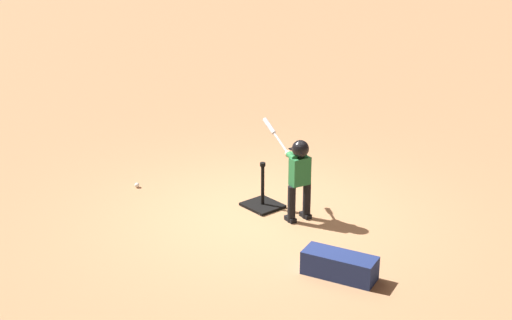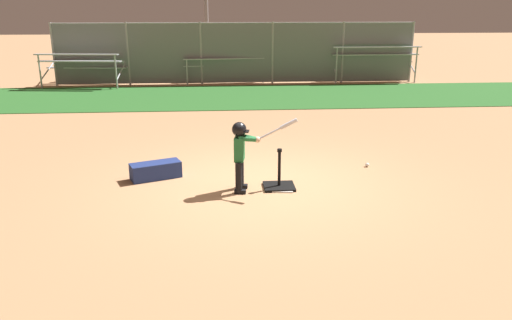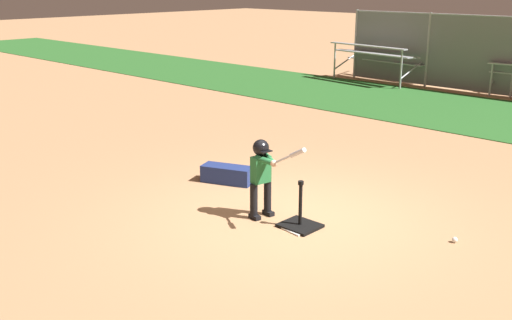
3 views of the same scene
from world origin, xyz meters
name	(u,v)px [view 1 (image 1 of 3)]	position (x,y,z in m)	size (l,w,h in m)	color
ground_plane	(263,216)	(0.00, 0.00, 0.00)	(90.00, 90.00, 0.00)	#AD7F56
home_plate	(264,206)	(0.24, -0.22, 0.01)	(0.44, 0.44, 0.02)	white
batting_tee	(263,202)	(0.24, -0.20, 0.07)	(0.50, 0.45, 0.66)	black
batter_child	(298,169)	(-0.36, -0.29, 0.71)	(1.01, 0.36, 1.20)	black
baseball	(137,185)	(1.99, 0.77, 0.04)	(0.07, 0.07, 0.07)	white
equipment_bag	(339,265)	(-1.81, 0.42, 0.14)	(0.84, 0.32, 0.28)	navy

